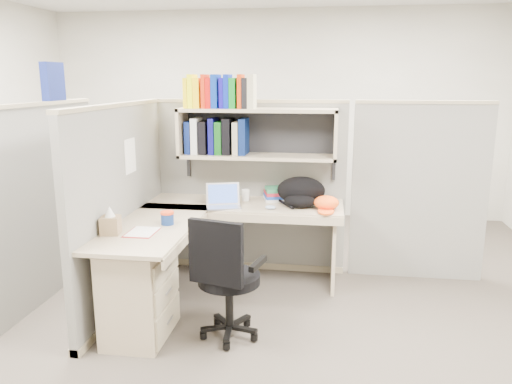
% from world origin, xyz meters
% --- Properties ---
extents(ground, '(6.00, 6.00, 0.00)m').
position_xyz_m(ground, '(0.00, 0.00, 0.00)').
color(ground, '#363029').
rests_on(ground, ground).
extents(room_shell, '(6.00, 6.00, 6.00)m').
position_xyz_m(room_shell, '(0.00, 0.00, 1.62)').
color(room_shell, '#A6A396').
rests_on(room_shell, ground).
extents(cubicle, '(3.79, 1.84, 1.95)m').
position_xyz_m(cubicle, '(-0.37, 0.45, 0.91)').
color(cubicle, slate).
rests_on(cubicle, ground).
extents(desk, '(1.74, 1.75, 0.73)m').
position_xyz_m(desk, '(-0.41, -0.29, 0.44)').
color(desk, '#9C8F6F').
rests_on(desk, ground).
extents(laptop, '(0.36, 0.36, 0.21)m').
position_xyz_m(laptop, '(-0.15, 0.38, 0.83)').
color(laptop, '#B7B7BC').
rests_on(laptop, desk).
extents(backpack, '(0.48, 0.40, 0.25)m').
position_xyz_m(backpack, '(0.50, 0.56, 0.85)').
color(backpack, black).
rests_on(backpack, desk).
extents(orange_cap, '(0.22, 0.25, 0.12)m').
position_xyz_m(orange_cap, '(0.72, 0.47, 0.79)').
color(orange_cap, '#FB5615').
rests_on(orange_cap, desk).
extents(snack_canister, '(0.10, 0.10, 0.10)m').
position_xyz_m(snack_canister, '(-0.47, -0.17, 0.78)').
color(snack_canister, navy).
rests_on(snack_canister, desk).
extents(tissue_box, '(0.15, 0.15, 0.20)m').
position_xyz_m(tissue_box, '(-0.79, -0.46, 0.83)').
color(tissue_box, '#89704E').
rests_on(tissue_box, desk).
extents(mouse, '(0.09, 0.06, 0.03)m').
position_xyz_m(mouse, '(0.26, 0.39, 0.75)').
color(mouse, '#859BBC').
rests_on(mouse, desk).
extents(paper_cup, '(0.09, 0.09, 0.10)m').
position_xyz_m(paper_cup, '(-0.01, 0.68, 0.78)').
color(paper_cup, white).
rests_on(paper_cup, desk).
extents(book_stack, '(0.22, 0.27, 0.11)m').
position_xyz_m(book_stack, '(0.24, 0.74, 0.79)').
color(book_stack, gray).
rests_on(book_stack, desk).
extents(loose_paper, '(0.19, 0.25, 0.00)m').
position_xyz_m(loose_paper, '(-0.59, -0.38, 0.73)').
color(loose_paper, silver).
rests_on(loose_paper, desk).
extents(task_chair, '(0.52, 0.48, 0.92)m').
position_xyz_m(task_chair, '(0.06, -0.51, 0.32)').
color(task_chair, black).
rests_on(task_chair, ground).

